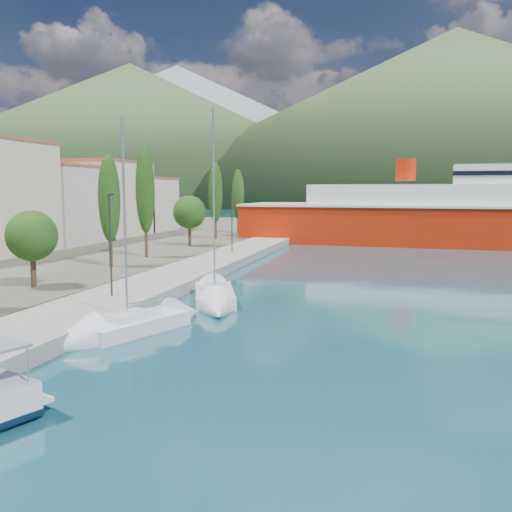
# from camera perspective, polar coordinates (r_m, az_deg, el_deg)

# --- Properties ---
(ground) EXTENTS (1400.00, 1400.00, 0.00)m
(ground) POSITION_cam_1_polar(r_m,az_deg,el_deg) (136.19, 11.17, 3.55)
(ground) COLOR #184956
(quay) EXTENTS (5.00, 88.00, 0.80)m
(quay) POSITION_cam_1_polar(r_m,az_deg,el_deg) (45.48, -7.25, -1.85)
(quay) COLOR gray
(quay) RESTS_ON ground
(town_buildings) EXTENTS (9.20, 69.20, 11.30)m
(town_buildings) POSITION_cam_1_polar(r_m,az_deg,el_deg) (65.96, -22.65, 4.83)
(town_buildings) COLOR beige
(town_buildings) RESTS_ON land_strip
(tree_row) EXTENTS (3.76, 65.17, 10.38)m
(tree_row) POSITION_cam_1_polar(r_m,az_deg,el_deg) (53.72, -11.51, 5.03)
(tree_row) COLOR #47301E
(tree_row) RESTS_ON land_strip
(lamp_posts) EXTENTS (0.15, 47.25, 6.06)m
(lamp_posts) POSITION_cam_1_polar(r_m,az_deg,el_deg) (35.55, -13.59, 1.62)
(lamp_posts) COLOR #2D2D33
(lamp_posts) RESTS_ON quay
(sailboat_near) EXTENTS (5.16, 8.31, 11.49)m
(sailboat_near) POSITION_cam_1_polar(r_m,az_deg,el_deg) (28.12, -15.14, -7.53)
(sailboat_near) COLOR silver
(sailboat_near) RESTS_ON ground
(sailboat_mid) EXTENTS (5.43, 9.33, 13.05)m
(sailboat_mid) POSITION_cam_1_polar(r_m,az_deg,el_deg) (34.53, -4.05, -4.68)
(sailboat_mid) COLOR silver
(sailboat_mid) RESTS_ON ground
(ferry) EXTENTS (59.37, 16.13, 11.66)m
(ferry) POSITION_cam_1_polar(r_m,az_deg,el_deg) (77.60, 20.78, 3.61)
(ferry) COLOR #BB1F08
(ferry) RESTS_ON ground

